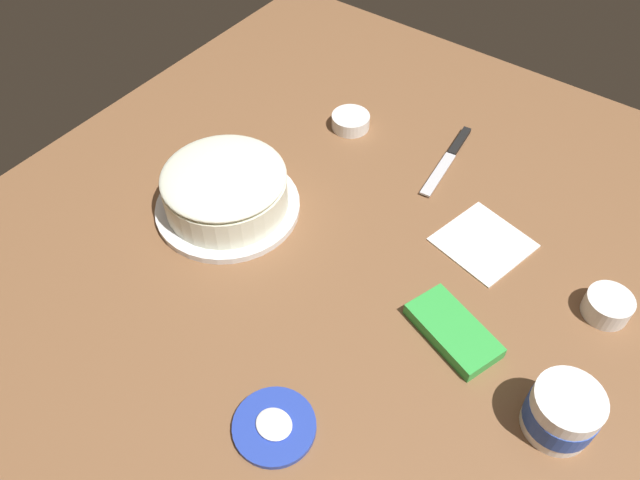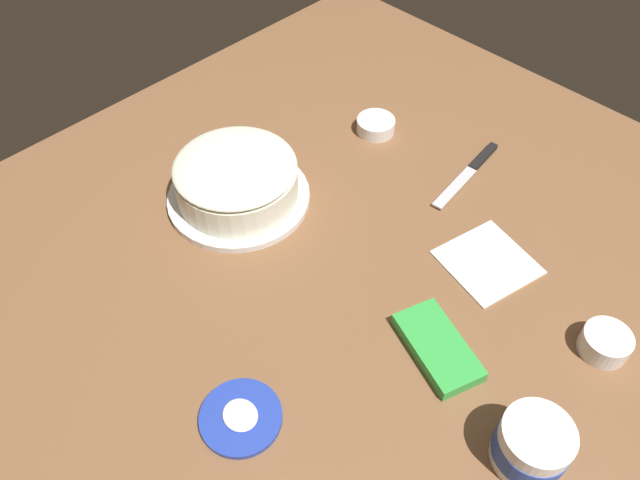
{
  "view_description": "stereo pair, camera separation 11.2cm",
  "coord_description": "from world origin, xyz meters",
  "px_view_note": "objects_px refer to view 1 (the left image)",
  "views": [
    {
      "loc": [
        -0.32,
        0.6,
        0.88
      ],
      "look_at": [
        0.11,
        0.01,
        0.04
      ],
      "focal_mm": 34.74,
      "sensor_mm": 36.0,
      "label": 1
    },
    {
      "loc": [
        -0.4,
        0.53,
        0.88
      ],
      "look_at": [
        0.11,
        0.01,
        0.04
      ],
      "focal_mm": 34.74,
      "sensor_mm": 36.0,
      "label": 2
    }
  ],
  "objects_px": {
    "sprinkle_bowl_green": "(608,305)",
    "candy_box_lower": "(453,331)",
    "paper_napkin": "(483,242)",
    "spreading_knife": "(451,155)",
    "frosting_tub": "(563,411)",
    "frosting_tub_lid": "(274,426)",
    "frosted_cake": "(226,191)",
    "sprinkle_bowl_orange": "(351,121)"
  },
  "relations": [
    {
      "from": "sprinkle_bowl_green",
      "to": "candy_box_lower",
      "type": "xyz_separation_m",
      "value": [
        0.19,
        0.19,
        -0.01
      ]
    },
    {
      "from": "spreading_knife",
      "to": "candy_box_lower",
      "type": "xyz_separation_m",
      "value": [
        -0.21,
        0.39,
        0.01
      ]
    },
    {
      "from": "frosted_cake",
      "to": "spreading_knife",
      "type": "relative_size",
      "value": 1.19
    },
    {
      "from": "frosting_tub_lid",
      "to": "spreading_knife",
      "type": "height_order",
      "value": "frosting_tub_lid"
    },
    {
      "from": "frosting_tub_lid",
      "to": "candy_box_lower",
      "type": "distance_m",
      "value": 0.33
    },
    {
      "from": "frosting_tub",
      "to": "frosting_tub_lid",
      "type": "height_order",
      "value": "frosting_tub"
    },
    {
      "from": "sprinkle_bowl_green",
      "to": "candy_box_lower",
      "type": "distance_m",
      "value": 0.27
    },
    {
      "from": "sprinkle_bowl_green",
      "to": "paper_napkin",
      "type": "height_order",
      "value": "sprinkle_bowl_green"
    },
    {
      "from": "frosting_tub",
      "to": "spreading_knife",
      "type": "relative_size",
      "value": 0.44
    },
    {
      "from": "sprinkle_bowl_green",
      "to": "candy_box_lower",
      "type": "relative_size",
      "value": 0.49
    },
    {
      "from": "frosting_tub",
      "to": "candy_box_lower",
      "type": "bearing_deg",
      "value": -14.16
    },
    {
      "from": "frosted_cake",
      "to": "frosting_tub_lid",
      "type": "distance_m",
      "value": 0.47
    },
    {
      "from": "frosted_cake",
      "to": "paper_napkin",
      "type": "relative_size",
      "value": 1.88
    },
    {
      "from": "frosted_cake",
      "to": "candy_box_lower",
      "type": "relative_size",
      "value": 1.77
    },
    {
      "from": "paper_napkin",
      "to": "candy_box_lower",
      "type": "bearing_deg",
      "value": 102.85
    },
    {
      "from": "frosting_tub_lid",
      "to": "sprinkle_bowl_green",
      "type": "xyz_separation_m",
      "value": [
        -0.32,
        -0.49,
        0.02
      ]
    },
    {
      "from": "sprinkle_bowl_orange",
      "to": "candy_box_lower",
      "type": "relative_size",
      "value": 0.53
    },
    {
      "from": "sprinkle_bowl_orange",
      "to": "sprinkle_bowl_green",
      "type": "xyz_separation_m",
      "value": [
        -0.63,
        0.16,
        0.01
      ]
    },
    {
      "from": "paper_napkin",
      "to": "frosting_tub",
      "type": "bearing_deg",
      "value": 133.25
    },
    {
      "from": "frosted_cake",
      "to": "paper_napkin",
      "type": "bearing_deg",
      "value": -154.25
    },
    {
      "from": "frosted_cake",
      "to": "candy_box_lower",
      "type": "xyz_separation_m",
      "value": [
        -0.49,
        -0.0,
        -0.04
      ]
    },
    {
      "from": "spreading_knife",
      "to": "candy_box_lower",
      "type": "distance_m",
      "value": 0.45
    },
    {
      "from": "frosted_cake",
      "to": "frosting_tub",
      "type": "relative_size",
      "value": 2.71
    },
    {
      "from": "paper_napkin",
      "to": "frosting_tub_lid",
      "type": "bearing_deg",
      "value": 80.3
    },
    {
      "from": "sprinkle_bowl_orange",
      "to": "candy_box_lower",
      "type": "xyz_separation_m",
      "value": [
        -0.44,
        0.35,
        -0.0
      ]
    },
    {
      "from": "candy_box_lower",
      "to": "frosted_cake",
      "type": "bearing_deg",
      "value": 20.11
    },
    {
      "from": "frosting_tub",
      "to": "sprinkle_bowl_orange",
      "type": "height_order",
      "value": "frosting_tub"
    },
    {
      "from": "frosting_tub",
      "to": "paper_napkin",
      "type": "distance_m",
      "value": 0.36
    },
    {
      "from": "frosting_tub",
      "to": "frosting_tub_lid",
      "type": "bearing_deg",
      "value": 36.86
    },
    {
      "from": "frosting_tub",
      "to": "paper_napkin",
      "type": "xyz_separation_m",
      "value": [
        0.25,
        -0.26,
        -0.04
      ]
    },
    {
      "from": "frosting_tub_lid",
      "to": "sprinkle_bowl_orange",
      "type": "bearing_deg",
      "value": -64.72
    },
    {
      "from": "spreading_knife",
      "to": "sprinkle_bowl_green",
      "type": "distance_m",
      "value": 0.45
    },
    {
      "from": "frosted_cake",
      "to": "sprinkle_bowl_orange",
      "type": "height_order",
      "value": "frosted_cake"
    },
    {
      "from": "sprinkle_bowl_orange",
      "to": "candy_box_lower",
      "type": "distance_m",
      "value": 0.57
    },
    {
      "from": "sprinkle_bowl_orange",
      "to": "sprinkle_bowl_green",
      "type": "distance_m",
      "value": 0.65
    },
    {
      "from": "frosting_tub_lid",
      "to": "paper_napkin",
      "type": "xyz_separation_m",
      "value": [
        -0.09,
        -0.51,
        -0.0
      ]
    },
    {
      "from": "frosting_tub",
      "to": "candy_box_lower",
      "type": "xyz_separation_m",
      "value": [
        0.2,
        -0.05,
        -0.03
      ]
    },
    {
      "from": "frosting_tub",
      "to": "frosting_tub_lid",
      "type": "relative_size",
      "value": 0.83
    },
    {
      "from": "frosted_cake",
      "to": "paper_napkin",
      "type": "distance_m",
      "value": 0.5
    },
    {
      "from": "spreading_knife",
      "to": "sprinkle_bowl_green",
      "type": "relative_size",
      "value": 3.0
    },
    {
      "from": "frosted_cake",
      "to": "spreading_knife",
      "type": "xyz_separation_m",
      "value": [
        -0.28,
        -0.4,
        -0.04
      ]
    },
    {
      "from": "spreading_knife",
      "to": "candy_box_lower",
      "type": "height_order",
      "value": "candy_box_lower"
    }
  ]
}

